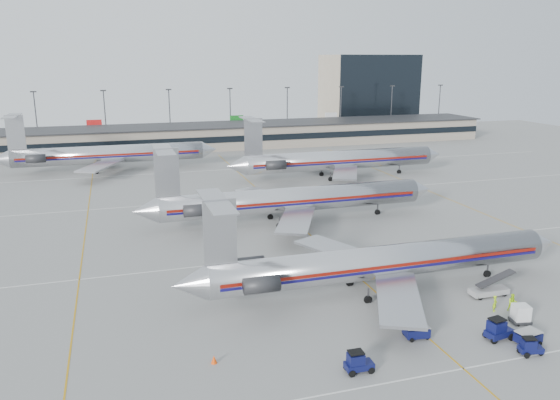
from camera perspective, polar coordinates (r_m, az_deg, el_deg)
name	(u,v)px	position (r m, az deg, el deg)	size (l,w,h in m)	color
ground	(364,282)	(61.25, 8.81, -8.49)	(260.00, 260.00, 0.00)	gray
apron_markings	(330,252)	(69.72, 5.24, -5.45)	(160.00, 0.15, 0.02)	silver
terminal	(209,136)	(151.99, -7.40, 6.66)	(162.00, 17.00, 6.25)	gray
light_mast_row	(200,111)	(165.13, -8.31, 9.15)	(163.60, 0.40, 15.28)	#38383D
distant_building	(368,91)	(198.96, 9.14, 11.15)	(30.00, 20.00, 25.00)	tan
jet_foreground	(376,262)	(57.87, 10.01, -6.42)	(43.57, 25.66, 11.41)	silver
jet_second_row	(288,200)	(80.79, 0.81, 0.04)	(46.46, 27.36, 12.16)	silver
jet_third_row	(336,160)	(112.12, 5.86, 4.19)	(46.93, 28.87, 12.83)	silver
jet_back_row	(106,154)	(124.21, -17.76, 4.58)	(46.80, 28.78, 12.80)	silver
tug_left	(358,363)	(44.79, 8.11, -16.48)	(2.27, 1.20, 1.82)	#0B0F3E
tug_center	(498,330)	(52.37, 21.81, -12.49)	(2.64, 1.63, 2.01)	#0B0F3E
tug_right	(530,347)	(51.07, 24.64, -13.77)	(2.09, 1.39, 1.56)	#0B0F3E
cart_inner	(416,331)	(50.65, 14.05, -13.15)	(2.27, 1.71, 1.19)	#0B0F3E
cart_outer	(528,337)	(52.79, 24.50, -12.91)	(2.28, 1.75, 1.17)	#0B0F3E
uld_container	(521,314)	(56.18, 23.86, -10.85)	(1.91, 1.69, 1.76)	#2D2D30
belt_loader	(490,289)	(61.08, 21.07, -8.72)	(4.79, 1.52, 2.54)	gray
ramp_worker_near	(495,304)	(57.64, 21.54, -10.03)	(0.60, 0.39, 1.64)	#A5DC14
ramp_worker_far	(513,303)	(58.29, 23.13, -9.83)	(0.87, 0.68, 1.79)	#B4ED16
cone_left	(214,359)	(46.05, -6.91, -16.20)	(0.50, 0.50, 0.68)	#FA4708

